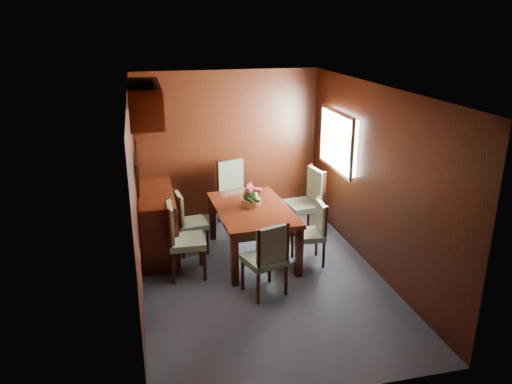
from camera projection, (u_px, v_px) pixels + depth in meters
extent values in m
plane|color=#303741|center=(261.00, 275.00, 6.50)|extent=(4.50, 4.50, 0.00)
cube|color=black|center=(136.00, 197.00, 5.77)|extent=(0.02, 4.50, 2.40)
cube|color=black|center=(374.00, 179.00, 6.43)|extent=(0.02, 4.50, 2.40)
cube|color=black|center=(228.00, 145.00, 8.17)|extent=(3.00, 0.02, 2.40)
cube|color=black|center=(328.00, 274.00, 4.04)|extent=(3.00, 0.02, 2.40)
cube|color=black|center=(261.00, 88.00, 5.70)|extent=(3.00, 4.50, 0.02)
cube|color=white|center=(340.00, 141.00, 7.35)|extent=(0.14, 1.10, 0.80)
cube|color=#B2B2B7|center=(336.00, 141.00, 7.34)|extent=(0.04, 1.20, 0.90)
cube|color=black|center=(137.00, 167.00, 6.67)|extent=(0.03, 1.36, 0.41)
cube|color=silver|center=(138.00, 167.00, 6.68)|extent=(0.01, 1.30, 0.35)
cube|color=black|center=(145.00, 103.00, 6.43)|extent=(0.40, 1.40, 0.50)
cube|color=black|center=(157.00, 222.00, 6.99)|extent=(0.48, 1.40, 0.90)
cube|color=black|center=(235.00, 261.00, 6.14)|extent=(0.09, 0.09, 0.67)
cube|color=black|center=(299.00, 252.00, 6.36)|extent=(0.09, 0.09, 0.67)
cube|color=black|center=(212.00, 218.00, 7.44)|extent=(0.09, 0.09, 0.67)
cube|color=black|center=(266.00, 213.00, 7.65)|extent=(0.09, 0.09, 0.67)
cube|color=black|center=(252.00, 215.00, 6.80)|extent=(0.91, 1.47, 0.10)
cube|color=black|center=(252.00, 209.00, 6.78)|extent=(1.04, 1.60, 0.06)
cylinder|color=black|center=(171.00, 255.00, 6.59)|extent=(0.05, 0.05, 0.40)
cylinder|color=black|center=(173.00, 269.00, 6.21)|extent=(0.05, 0.05, 0.40)
cylinder|color=black|center=(201.00, 252.00, 6.67)|extent=(0.05, 0.05, 0.40)
cylinder|color=black|center=(205.00, 266.00, 6.29)|extent=(0.05, 0.05, 0.40)
cube|color=slate|center=(187.00, 242.00, 6.35)|extent=(0.46, 0.48, 0.08)
cylinder|color=black|center=(168.00, 217.00, 6.41)|extent=(0.05, 0.05, 0.54)
cylinder|color=black|center=(170.00, 230.00, 6.03)|extent=(0.05, 0.05, 0.54)
cube|color=slate|center=(170.00, 222.00, 6.22)|extent=(0.07, 0.44, 0.46)
cylinder|color=black|center=(178.00, 236.00, 7.22)|extent=(0.04, 0.04, 0.36)
cylinder|color=black|center=(183.00, 246.00, 6.89)|extent=(0.04, 0.04, 0.36)
cylinder|color=black|center=(201.00, 232.00, 7.33)|extent=(0.04, 0.04, 0.36)
cylinder|color=black|center=(208.00, 242.00, 7.01)|extent=(0.04, 0.04, 0.36)
cube|color=slate|center=(192.00, 224.00, 7.03)|extent=(0.46, 0.47, 0.07)
cylinder|color=black|center=(175.00, 205.00, 7.06)|extent=(0.04, 0.04, 0.48)
cylinder|color=black|center=(181.00, 214.00, 6.73)|extent=(0.04, 0.04, 0.48)
cube|color=slate|center=(179.00, 208.00, 6.89)|extent=(0.10, 0.39, 0.41)
cylinder|color=black|center=(324.00, 255.00, 6.63)|extent=(0.04, 0.04, 0.35)
cylinder|color=black|center=(316.00, 244.00, 6.97)|extent=(0.04, 0.04, 0.35)
cylinder|color=black|center=(298.00, 257.00, 6.58)|extent=(0.04, 0.04, 0.35)
cylinder|color=black|center=(292.00, 246.00, 6.92)|extent=(0.04, 0.04, 0.35)
cube|color=slate|center=(308.00, 235.00, 6.70)|extent=(0.43, 0.45, 0.07)
cylinder|color=black|center=(326.00, 223.00, 6.48)|extent=(0.04, 0.04, 0.47)
cylinder|color=black|center=(318.00, 213.00, 6.82)|extent=(0.04, 0.04, 0.47)
cube|color=slate|center=(321.00, 217.00, 6.64)|extent=(0.08, 0.38, 0.40)
cylinder|color=black|center=(322.00, 226.00, 7.47)|extent=(0.05, 0.05, 0.43)
cylinder|color=black|center=(309.00, 216.00, 7.86)|extent=(0.05, 0.05, 0.43)
cylinder|color=black|center=(296.00, 230.00, 7.33)|extent=(0.05, 0.05, 0.43)
cylinder|color=black|center=(284.00, 219.00, 7.72)|extent=(0.05, 0.05, 0.43)
cube|color=slate|center=(303.00, 205.00, 7.50)|extent=(0.54, 0.56, 0.09)
cylinder|color=black|center=(324.00, 190.00, 7.29)|extent=(0.05, 0.05, 0.57)
cylinder|color=black|center=(310.00, 182.00, 7.68)|extent=(0.05, 0.05, 0.57)
cube|color=slate|center=(316.00, 185.00, 7.47)|extent=(0.12, 0.46, 0.48)
cylinder|color=black|center=(258.00, 289.00, 5.78)|extent=(0.04, 0.04, 0.38)
cylinder|color=black|center=(286.00, 281.00, 5.96)|extent=(0.04, 0.04, 0.38)
cylinder|color=black|center=(243.00, 276.00, 6.08)|extent=(0.04, 0.04, 0.38)
cylinder|color=black|center=(270.00, 268.00, 6.26)|extent=(0.04, 0.04, 0.38)
cube|color=slate|center=(264.00, 260.00, 5.94)|extent=(0.56, 0.54, 0.08)
cylinder|color=black|center=(259.00, 250.00, 5.60)|extent=(0.04, 0.04, 0.51)
cylinder|color=black|center=(288.00, 243.00, 5.79)|extent=(0.04, 0.04, 0.51)
cube|color=slate|center=(272.00, 244.00, 5.71)|extent=(0.41, 0.18, 0.43)
cylinder|color=black|center=(242.00, 205.00, 8.32)|extent=(0.05, 0.05, 0.42)
cylinder|color=black|center=(219.00, 210.00, 8.10)|extent=(0.05, 0.05, 0.42)
cylinder|color=black|center=(255.00, 213.00, 8.00)|extent=(0.05, 0.05, 0.42)
cylinder|color=black|center=(232.00, 218.00, 7.78)|extent=(0.05, 0.05, 0.42)
cube|color=slate|center=(237.00, 195.00, 7.96)|extent=(0.62, 0.61, 0.09)
cylinder|color=black|center=(241.00, 173.00, 8.15)|extent=(0.05, 0.05, 0.56)
cylinder|color=black|center=(218.00, 178.00, 7.93)|extent=(0.05, 0.05, 0.56)
cube|color=slate|center=(230.00, 175.00, 8.01)|extent=(0.45, 0.21, 0.47)
cylinder|color=#AC6A34|center=(251.00, 202.00, 6.86)|extent=(0.27, 0.27, 0.08)
sphere|color=#204115|center=(251.00, 197.00, 6.84)|extent=(0.21, 0.21, 0.21)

